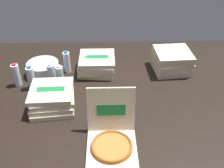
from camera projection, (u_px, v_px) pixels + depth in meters
name	position (u px, v px, depth m)	size (l,w,h in m)	color
ground_plane	(113.00, 105.00, 2.23)	(3.20, 2.40, 0.02)	black
open_pizza_box	(112.00, 136.00, 1.82)	(0.35, 0.42, 0.36)	beige
pizza_stack_right_near	(172.00, 61.00, 2.62)	(0.39, 0.39, 0.21)	beige
pizza_stack_left_mid	(97.00, 64.00, 2.61)	(0.38, 0.38, 0.17)	beige
pizza_stack_center_near	(52.00, 98.00, 2.16)	(0.39, 0.41, 0.17)	beige
ice_bucket	(43.00, 68.00, 2.58)	(0.31, 0.31, 0.13)	#B7BABF
water_bottle_0	(67.00, 62.00, 2.59)	(0.07, 0.07, 0.23)	white
water_bottle_1	(31.00, 78.00, 2.36)	(0.07, 0.07, 0.23)	white
water_bottle_2	(16.00, 75.00, 2.40)	(0.07, 0.07, 0.23)	white
water_bottle_3	(60.00, 77.00, 2.37)	(0.07, 0.07, 0.23)	silver
water_bottle_4	(52.00, 75.00, 2.40)	(0.07, 0.07, 0.23)	silver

